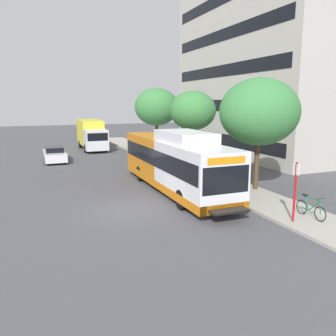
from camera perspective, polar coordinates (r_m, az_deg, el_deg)
name	(u,v)px	position (r m, az deg, el deg)	size (l,w,h in m)	color
ground_plane	(98,178)	(24.56, -11.56, -1.62)	(120.00, 120.00, 0.00)	#4C4C51
sidewalk_curb	(200,175)	(24.90, 5.35, -1.11)	(3.00, 56.00, 0.14)	#A8A399
transit_bus	(175,163)	(20.29, 1.16, 0.90)	(2.58, 12.25, 3.65)	white
bus_stop_sign_pole	(295,187)	(15.57, 20.34, -3.04)	(0.10, 0.36, 2.60)	red
bicycle_parked	(311,208)	(16.65, 22.61, -6.20)	(0.52, 1.76, 1.02)	black
street_tree_near_stop	(259,112)	(20.53, 14.87, 8.97)	(4.53, 4.53, 6.45)	#4C3823
street_tree_mid_block	(193,111)	(28.07, 4.15, 9.45)	(3.71, 3.71, 5.99)	#4C3823
street_tree_far_block	(157,107)	(35.37, -1.90, 10.08)	(4.44, 4.44, 6.49)	#4C3823
parked_car_far_lane	(54,154)	(32.26, -18.31, 2.19)	(1.80, 4.50, 1.33)	silver
box_truck_background	(92,134)	(39.25, -12.56, 5.52)	(2.32, 7.01, 3.25)	silver
lattice_comm_tower	(199,76)	(51.18, 5.10, 15.02)	(1.10, 1.10, 27.14)	#B7B7BC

